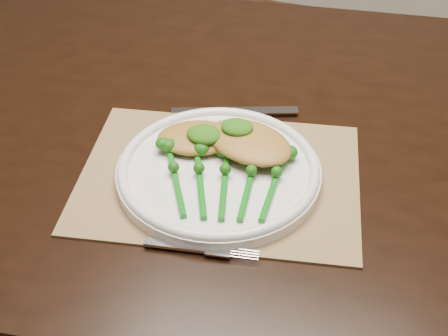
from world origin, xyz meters
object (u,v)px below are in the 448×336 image
(dinner_plate, at_px, (219,170))
(chicken_fillet_left, at_px, (197,138))
(dining_table, at_px, (245,274))
(broccolini_bundle, at_px, (224,184))
(placemat, at_px, (219,177))

(dinner_plate, distance_m, chicken_fillet_left, 0.07)
(dining_table, relative_size, broccolini_bundle, 8.13)
(dinner_plate, bearing_deg, placemat, 87.29)
(dining_table, xyz_separation_m, chicken_fillet_left, (-0.05, -0.10, 0.41))
(placemat, relative_size, chicken_fillet_left, 3.35)
(dinner_plate, distance_m, broccolini_bundle, 0.04)
(placemat, xyz_separation_m, chicken_fillet_left, (-0.05, 0.04, 0.03))
(chicken_fillet_left, height_order, broccolini_bundle, same)
(dining_table, bearing_deg, broccolini_bundle, -92.34)
(chicken_fillet_left, relative_size, broccolini_bundle, 0.57)
(dining_table, relative_size, placemat, 4.23)
(dinner_plate, xyz_separation_m, broccolini_bundle, (0.02, -0.04, 0.01))
(chicken_fillet_left, bearing_deg, dinner_plate, -62.87)
(broccolini_bundle, bearing_deg, placemat, 103.93)
(dining_table, height_order, chicken_fillet_left, chicken_fillet_left)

